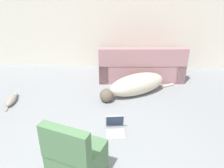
{
  "coord_description": "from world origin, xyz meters",
  "views": [
    {
      "loc": [
        0.56,
        -1.89,
        2.44
      ],
      "look_at": [
        0.37,
        1.71,
        0.58
      ],
      "focal_mm": 40.0,
      "sensor_mm": 36.0,
      "label": 1
    }
  ],
  "objects_px": {
    "couch": "(141,67)",
    "side_chair": "(76,160)",
    "cat": "(12,100)",
    "dog": "(135,85)",
    "laptop_open": "(115,126)"
  },
  "relations": [
    {
      "from": "couch",
      "to": "side_chair",
      "type": "distance_m",
      "value": 3.06
    },
    {
      "from": "cat",
      "to": "side_chair",
      "type": "xyz_separation_m",
      "value": [
        1.54,
        -1.72,
        0.25
      ]
    },
    {
      "from": "side_chair",
      "to": "dog",
      "type": "bearing_deg",
      "value": -89.47
    },
    {
      "from": "couch",
      "to": "side_chair",
      "type": "height_order",
      "value": "side_chair"
    },
    {
      "from": "laptop_open",
      "to": "side_chair",
      "type": "bearing_deg",
      "value": -119.5
    },
    {
      "from": "couch",
      "to": "dog",
      "type": "bearing_deg",
      "value": 75.95
    },
    {
      "from": "dog",
      "to": "laptop_open",
      "type": "distance_m",
      "value": 1.22
    },
    {
      "from": "dog",
      "to": "laptop_open",
      "type": "xyz_separation_m",
      "value": [
        -0.33,
        -1.16,
        -0.12
      ]
    },
    {
      "from": "dog",
      "to": "couch",
      "type": "bearing_deg",
      "value": -129.12
    },
    {
      "from": "dog",
      "to": "side_chair",
      "type": "height_order",
      "value": "side_chair"
    },
    {
      "from": "laptop_open",
      "to": "dog",
      "type": "bearing_deg",
      "value": 67.62
    },
    {
      "from": "side_chair",
      "to": "laptop_open",
      "type": "bearing_deg",
      "value": -93.26
    },
    {
      "from": "cat",
      "to": "laptop_open",
      "type": "xyz_separation_m",
      "value": [
        1.95,
        -0.74,
        0.02
      ]
    },
    {
      "from": "couch",
      "to": "dog",
      "type": "relative_size",
      "value": 1.22
    },
    {
      "from": "couch",
      "to": "dog",
      "type": "height_order",
      "value": "couch"
    }
  ]
}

